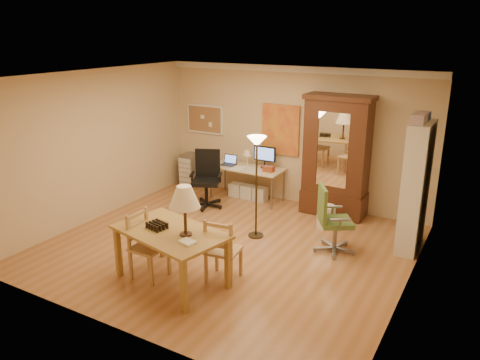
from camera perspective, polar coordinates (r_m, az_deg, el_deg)
The scene contains 16 objects.
floor at distance 7.64m, azimuth -1.56°, elevation -8.12°, with size 5.50×5.50×0.00m, color #A26639.
crown_molding at distance 9.08m, azimuth 6.60°, elevation 13.29°, with size 5.50×0.08×0.12m, color white.
corkboard at distance 10.22m, azimuth -4.29°, elevation 7.41°, with size 0.90×0.04×0.62m, color #9C6A49.
art_panel_left at distance 9.36m, azimuth 4.96°, elevation 6.11°, with size 0.80×0.04×1.00m, color gold.
art_panel_right at distance 9.03m, azimuth 10.16°, elevation 5.46°, with size 0.75×0.04×0.95m, color teal.
dining_table at distance 6.27m, azimuth -7.90°, elevation -5.10°, with size 1.70×1.24×1.45m.
ladder_chair_back at distance 6.50m, azimuth -2.14°, elevation -8.72°, with size 0.49×0.47×0.93m.
ladder_chair_left at distance 6.71m, azimuth -11.23°, elevation -8.06°, with size 0.43×0.45×0.96m.
torchiere_lamp at distance 7.53m, azimuth 2.05°, elevation 2.80°, with size 0.31×0.31×1.73m.
computer_desk at distance 9.58m, azimuth 1.10°, elevation 0.04°, with size 1.49×0.65×1.13m.
office_chair_black at distance 9.25m, azimuth -4.08°, elevation -1.42°, with size 0.69×0.69×1.11m.
office_chair_green at distance 7.51m, azimuth 11.22°, elevation -6.50°, with size 0.68×0.68×1.08m.
drawer_cart at distance 10.49m, azimuth -6.08°, elevation 1.23°, with size 0.36×0.43×0.72m.
armoire at distance 8.82m, azimuth 11.63°, elevation 1.93°, with size 1.22×0.58×2.25m.
bookshelf at distance 7.69m, azimuth 20.58°, elevation -0.93°, with size 0.31×0.82×2.04m.
wastebin at distance 8.40m, azimuth 10.44°, elevation -4.42°, with size 0.32×0.32×0.41m, color silver.
Camera 1 is at (3.59, -5.86, 3.34)m, focal length 35.00 mm.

